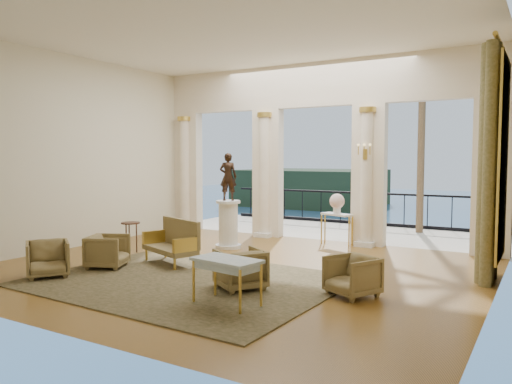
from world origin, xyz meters
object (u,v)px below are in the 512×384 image
Objects in this scene: game_table at (227,263)px; statue at (228,177)px; armchair_c at (240,267)px; armchair_d at (108,250)px; pedestal at (228,225)px; armchair_a at (48,257)px; side_table at (131,227)px; settee at (174,242)px; console_table at (337,219)px; armchair_b at (352,274)px.

game_table is 4.69m from statue.
armchair_d is (-3.03, -0.00, -0.01)m from armchair_c.
pedestal is (0.81, 2.96, 0.18)m from armchair_d.
side_table is at bearing 44.73° from armchair_a.
armchair_c is 2.37m from settee.
pedestal is at bearing 111.58° from settee.
settee is 4.25m from console_table.
statue is (-2.22, 2.95, 1.31)m from armchair_c.
armchair_a is 3.54m from armchair_c.
side_table is at bearing 160.11° from game_table.
settee is (0.85, 0.95, 0.09)m from armchair_d.
armchair_a reaches higher than game_table.
armchair_b reaches higher than game_table.
settee is 1.38× the size of game_table.
console_table is (-0.51, 5.55, 0.02)m from game_table.
pedestal reaches higher than armchair_b.
armchair_c reaches higher than game_table.
console_table reaches higher than armchair_a.
pedestal is 1.65× the size of side_table.
armchair_d is 1.05× the size of side_table.
pedestal reaches higher than console_table.
armchair_d reaches higher than game_table.
console_table is at bearing 42.67° from side_table.
settee reaches higher than side_table.
game_table reaches higher than side_table.
armchair_a is 1.06× the size of side_table.
console_table is at bearing 40.95° from pedestal.
armchair_c reaches higher than armchair_a.
armchair_d is 1.61m from side_table.
statue is at bearing 132.24° from game_table.
armchair_a is 1.05× the size of armchair_b.
pedestal is (-2.52, 3.80, -0.07)m from game_table.
armchair_c is (-1.70, -0.54, 0.02)m from armchair_b.
pedestal is 1.14m from statue.
armchair_c reaches higher than side_table.
armchair_b is at bearing 53.51° from game_table.
game_table is 4.56m from pedestal.
statue reaches higher than armchair_c.
settee is at bearing -88.80° from pedestal.
armchair_d is at bearing -111.60° from settee.
armchair_d is (-4.72, -0.54, 0.01)m from armchair_b.
pedestal reaches higher than armchair_c.
side_table is (-1.58, -1.57, -1.10)m from statue.
pedestal reaches higher than settee.
armchair_b is 0.95× the size of armchair_c.
statue is (1.16, 4.02, 1.32)m from armchair_a.
pedestal is at bearing 18.90° from armchair_a.
console_table reaches higher than armchair_d.
console_table reaches higher than side_table.
game_table is at bearing -51.53° from armchair_a.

